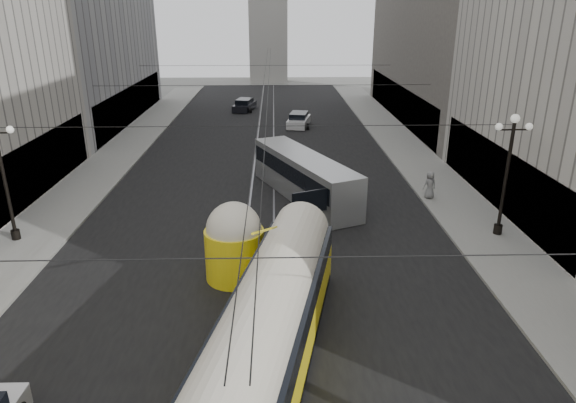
{
  "coord_description": "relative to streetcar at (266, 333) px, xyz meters",
  "views": [
    {
      "loc": [
        0.82,
        -6.54,
        11.36
      ],
      "look_at": [
        1.33,
        12.41,
        4.2
      ],
      "focal_mm": 32.0,
      "sensor_mm": 36.0,
      "label": 1
    }
  ],
  "objects": [
    {
      "name": "road",
      "position": [
        -0.5,
        25.39,
        -1.77
      ],
      "size": [
        20.0,
        85.0,
        0.02
      ],
      "primitive_type": "cube",
      "color": "black",
      "rests_on": "ground"
    },
    {
      "name": "sidewalk_left",
      "position": [
        -12.5,
        28.89,
        -1.7
      ],
      "size": [
        4.0,
        72.0,
        0.15
      ],
      "primitive_type": "cube",
      "color": "gray",
      "rests_on": "ground"
    },
    {
      "name": "sidewalk_right",
      "position": [
        11.5,
        28.89,
        -1.7
      ],
      "size": [
        4.0,
        72.0,
        0.15
      ],
      "primitive_type": "cube",
      "color": "gray",
      "rests_on": "ground"
    },
    {
      "name": "rail_left",
      "position": [
        -1.25,
        25.39,
        -1.77
      ],
      "size": [
        0.12,
        85.0,
        0.04
      ],
      "primitive_type": "cube",
      "color": "gray",
      "rests_on": "ground"
    },
    {
      "name": "rail_right",
      "position": [
        0.25,
        25.39,
        -1.77
      ],
      "size": [
        0.12,
        85.0,
        0.04
      ],
      "primitive_type": "cube",
      "color": "gray",
      "rests_on": "ground"
    },
    {
      "name": "lamppost_left_mid",
      "position": [
        -13.1,
        10.89,
        1.97
      ],
      "size": [
        1.86,
        0.44,
        6.37
      ],
      "color": "black",
      "rests_on": "sidewalk_left"
    },
    {
      "name": "lamppost_right_mid",
      "position": [
        12.1,
        10.89,
        1.97
      ],
      "size": [
        1.86,
        0.44,
        6.37
      ],
      "color": "black",
      "rests_on": "sidewalk_right"
    },
    {
      "name": "catenary",
      "position": [
        -0.38,
        24.38,
        4.11
      ],
      "size": [
        25.0,
        72.0,
        0.23
      ],
      "color": "black",
      "rests_on": "ground"
    },
    {
      "name": "streetcar",
      "position": [
        0.0,
        0.0,
        0.0
      ],
      "size": [
        5.58,
        16.2,
        3.62
      ],
      "color": "yellow",
      "rests_on": "ground"
    },
    {
      "name": "city_bus",
      "position": [
        2.17,
        17.09,
        -0.26
      ],
      "size": [
        6.42,
        11.24,
        2.75
      ],
      "color": "#A2A4A7",
      "rests_on": "ground"
    },
    {
      "name": "sedan_white_far",
      "position": [
        2.81,
        38.08,
        -1.12
      ],
      "size": [
        2.71,
        4.79,
        1.43
      ],
      "color": "white",
      "rests_on": "ground"
    },
    {
      "name": "sedan_dark_far",
      "position": [
        -3.17,
        46.91,
        -1.15
      ],
      "size": [
        2.75,
        4.66,
        1.38
      ],
      "color": "black",
      "rests_on": "ground"
    },
    {
      "name": "pedestrian_sidewalk_right",
      "position": [
        10.0,
        16.39,
        -0.76
      ],
      "size": [
        0.94,
        0.7,
        1.72
      ],
      "primitive_type": "imported",
      "rotation": [
        0.0,
        0.0,
        3.38
      ],
      "color": "gray",
      "rests_on": "sidewalk_right"
    }
  ]
}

